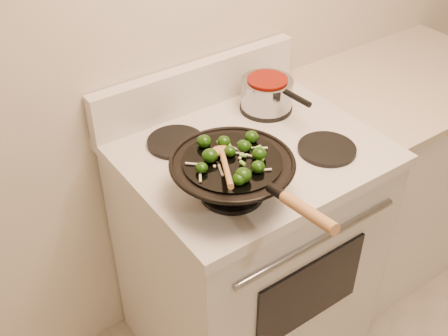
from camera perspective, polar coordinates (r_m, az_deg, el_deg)
stove at (r=2.04m, az=2.30°, el=-8.18°), size 0.78×0.67×1.08m
counter_unit at (r=2.51m, az=16.53°, el=-0.23°), size 0.84×0.62×0.91m
wok at (r=1.52m, az=0.93°, el=-0.72°), size 0.34×0.57×0.18m
stirfry at (r=1.48m, az=1.03°, el=1.30°), size 0.24×0.23×0.04m
wooden_spoon at (r=1.44m, az=-0.00°, el=0.81°), size 0.16×0.24×0.08m
saucepan at (r=1.90m, az=4.40°, el=7.64°), size 0.17×0.28×0.10m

